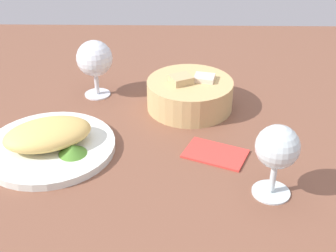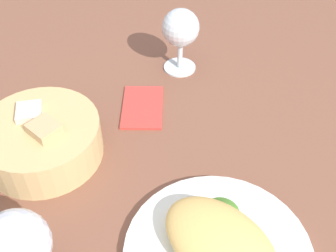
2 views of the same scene
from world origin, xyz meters
The scene contains 8 objects.
ground_plane centered at (0.00, 0.00, -1.00)cm, with size 140.00×140.00×2.00cm, color brown.
plate centered at (-15.85, 0.32, 0.70)cm, with size 24.03×24.03×1.40cm, color white.
omelette centered at (-15.85, 0.32, 3.56)cm, with size 15.78×10.26×4.31cm, color #E5BD65.
lettuce_garnish centered at (-10.93, -2.94, 2.27)cm, with size 5.12×5.12×1.74cm, color #4A822A.
bread_basket centered at (10.26, 16.93, 3.21)cm, with size 18.14×18.14×7.71cm.
wine_glass_near centered at (22.77, -11.52, 8.35)cm, with size 6.90×6.90×12.45cm.
wine_glass_far centered at (-10.41, 22.40, 8.47)cm, with size 7.88×7.88×12.79cm.
folded_napkin centered at (14.55, -0.83, 0.40)cm, with size 11.00×7.00×0.80cm, color #D83C34.
Camera 1 is at (7.12, -69.71, 47.89)cm, focal length 49.12 mm.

